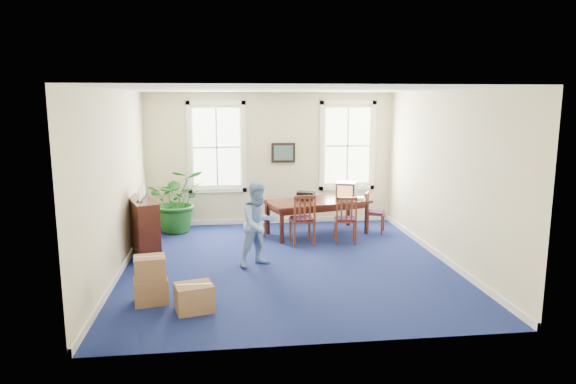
{
  "coord_description": "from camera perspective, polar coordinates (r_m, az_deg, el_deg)",
  "views": [
    {
      "loc": [
        -1.09,
        -9.15,
        3.02
      ],
      "look_at": [
        0.1,
        0.6,
        1.25
      ],
      "focal_mm": 32.0,
      "sensor_mm": 36.0,
      "label": 1
    }
  ],
  "objects": [
    {
      "name": "chair_end_right",
      "position": [
        11.99,
        9.66,
        -2.24
      ],
      "size": [
        0.55,
        0.55,
        0.93
      ],
      "primitive_type": null,
      "rotation": [
        0.0,
        0.0,
        1.15
      ],
      "color": "maroon",
      "rests_on": "ground"
    },
    {
      "name": "credenza",
      "position": [
        10.54,
        -15.85,
        -3.67
      ],
      "size": [
        0.86,
        1.48,
        1.12
      ],
      "primitive_type": "cube",
      "rotation": [
        0.0,
        0.0,
        0.34
      ],
      "color": "#3D170F",
      "rests_on": "ground"
    },
    {
      "name": "chair_end_left",
      "position": [
        11.53,
        -3.35,
        -2.79
      ],
      "size": [
        0.43,
        0.43,
        0.86
      ],
      "primitive_type": null,
      "rotation": [
        0.0,
        0.0,
        -1.71
      ],
      "color": "maroon",
      "rests_on": "ground"
    },
    {
      "name": "window_left",
      "position": [
        12.43,
        -7.92,
        4.95
      ],
      "size": [
        1.4,
        0.12,
        2.2
      ],
      "primitive_type": null,
      "color": "white",
      "rests_on": "ground"
    },
    {
      "name": "baseboard_right",
      "position": [
        10.44,
        16.37,
        -6.69
      ],
      "size": [
        0.04,
        6.5,
        0.12
      ],
      "primitive_type": "cube",
      "color": "white",
      "rests_on": "ground"
    },
    {
      "name": "baseboard_back",
      "position": [
        12.77,
        -1.87,
        -3.19
      ],
      "size": [
        6.0,
        0.04,
        0.12
      ],
      "primitive_type": "cube",
      "color": "white",
      "rests_on": "ground"
    },
    {
      "name": "brochure_rack",
      "position": [
        10.4,
        -15.93,
        0.11
      ],
      "size": [
        0.35,
        0.66,
        0.29
      ],
      "primitive_type": null,
      "rotation": [
        0.0,
        0.0,
        -0.38
      ],
      "color": "#99999E",
      "rests_on": "credenza"
    },
    {
      "name": "cardboard_boxes",
      "position": [
        8.12,
        -13.6,
        -9.05
      ],
      "size": [
        1.57,
        1.57,
        0.76
      ],
      "primitive_type": null,
      "rotation": [
        0.0,
        0.0,
        0.2
      ],
      "color": "#936744",
      "rests_on": "ground"
    },
    {
      "name": "wall_right",
      "position": [
        10.12,
        16.96,
        1.7
      ],
      "size": [
        0.0,
        6.5,
        6.5
      ],
      "primitive_type": "plane",
      "rotation": [
        1.57,
        0.0,
        -1.57
      ],
      "color": "beige",
      "rests_on": "ground"
    },
    {
      "name": "wall_front",
      "position": [
        6.17,
        3.4,
        -3.13
      ],
      "size": [
        6.5,
        0.0,
        6.5
      ],
      "primitive_type": "plane",
      "rotation": [
        -1.57,
        0.0,
        0.0
      ],
      "color": "beige",
      "rests_on": "ground"
    },
    {
      "name": "wall_picture",
      "position": [
        12.49,
        -0.53,
        4.38
      ],
      "size": [
        0.58,
        0.06,
        0.48
      ],
      "primitive_type": null,
      "color": "black",
      "rests_on": "ground"
    },
    {
      "name": "window_right",
      "position": [
        12.79,
        6.63,
        5.12
      ],
      "size": [
        1.4,
        0.12,
        2.2
      ],
      "primitive_type": null,
      "color": "white",
      "rests_on": "ground"
    },
    {
      "name": "chair_near_left",
      "position": [
        10.84,
        1.58,
        -3.01
      ],
      "size": [
        0.53,
        0.53,
        1.08
      ],
      "primitive_type": null,
      "rotation": [
        0.0,
        0.0,
        3.23
      ],
      "color": "maroon",
      "rests_on": "ground"
    },
    {
      "name": "conference_table",
      "position": [
        11.7,
        3.28,
        -2.8
      ],
      "size": [
        2.48,
        1.63,
        0.78
      ],
      "primitive_type": null,
      "rotation": [
        0.0,
        0.0,
        0.28
      ],
      "color": "#3D170F",
      "rests_on": "ground"
    },
    {
      "name": "floor",
      "position": [
        9.7,
        -0.16,
        -7.93
      ],
      "size": [
        6.5,
        6.5,
        0.0
      ],
      "primitive_type": "plane",
      "color": "navy",
      "rests_on": "ground"
    },
    {
      "name": "wall_left",
      "position": [
        9.46,
        -18.53,
        1.04
      ],
      "size": [
        0.0,
        6.5,
        6.5
      ],
      "primitive_type": "plane",
      "rotation": [
        1.57,
        0.0,
        1.57
      ],
      "color": "beige",
      "rests_on": "ground"
    },
    {
      "name": "wall_back",
      "position": [
        12.53,
        -1.92,
        3.7
      ],
      "size": [
        6.5,
        0.0,
        6.5
      ],
      "primitive_type": "plane",
      "rotation": [
        1.57,
        0.0,
        0.0
      ],
      "color": "beige",
      "rests_on": "ground"
    },
    {
      "name": "potted_plant",
      "position": [
        12.08,
        -12.17,
        -0.91
      ],
      "size": [
        1.49,
        1.34,
        1.47
      ],
      "primitive_type": "imported",
      "rotation": [
        0.0,
        0.0,
        0.16
      ],
      "color": "#195619",
      "rests_on": "ground"
    },
    {
      "name": "ceiling",
      "position": [
        9.22,
        -0.17,
        11.33
      ],
      "size": [
        6.5,
        6.5,
        0.0
      ],
      "primitive_type": "plane",
      "rotation": [
        3.14,
        0.0,
        0.0
      ],
      "color": "white",
      "rests_on": "ground"
    },
    {
      "name": "man",
      "position": [
        9.39,
        -3.25,
        -3.57
      ],
      "size": [
        0.96,
        0.9,
        1.57
      ],
      "primitive_type": "imported",
      "rotation": [
        0.0,
        0.0,
        0.52
      ],
      "color": "#84ABDC",
      "rests_on": "ground"
    },
    {
      "name": "crt_tv",
      "position": [
        11.76,
        6.51,
        0.16
      ],
      "size": [
        0.59,
        0.61,
        0.4
      ],
      "primitive_type": null,
      "rotation": [
        0.0,
        0.0,
        -0.39
      ],
      "color": "#B7B7BC",
      "rests_on": "conference_table"
    },
    {
      "name": "baseboard_left",
      "position": [
        9.8,
        -17.84,
        -7.87
      ],
      "size": [
        0.04,
        6.5,
        0.12
      ],
      "primitive_type": "cube",
      "color": "white",
      "rests_on": "ground"
    },
    {
      "name": "chair_near_right",
      "position": [
        11.02,
        6.41,
        -3.0
      ],
      "size": [
        0.52,
        0.52,
        1.03
      ],
      "primitive_type": null,
      "rotation": [
        0.0,
        0.0,
        2.99
      ],
      "color": "maroon",
      "rests_on": "ground"
    },
    {
      "name": "equipment_bag",
      "position": [
        11.6,
        2.0,
        -0.44
      ],
      "size": [
        0.45,
        0.38,
        0.19
      ],
      "primitive_type": "cube",
      "rotation": [
        0.0,
        0.0,
        -0.41
      ],
      "color": "black",
      "rests_on": "conference_table"
    },
    {
      "name": "game_console",
      "position": [
        11.82,
        8.02,
        -0.68
      ],
      "size": [
        0.17,
        0.21,
        0.05
      ],
      "primitive_type": "cube",
      "rotation": [
        0.0,
        0.0,
        -0.03
      ],
      "color": "white",
      "rests_on": "conference_table"
    }
  ]
}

